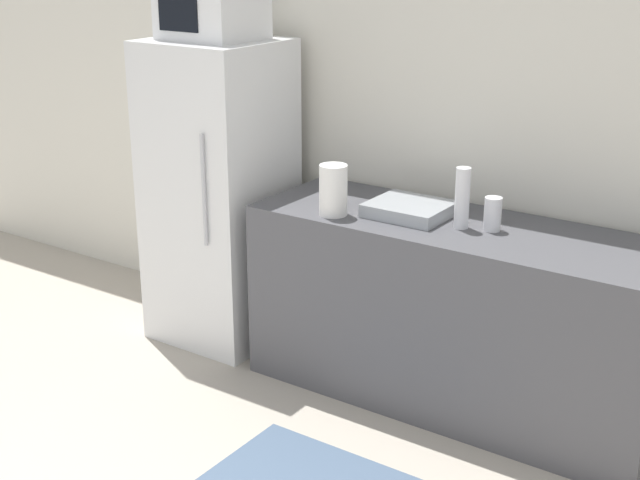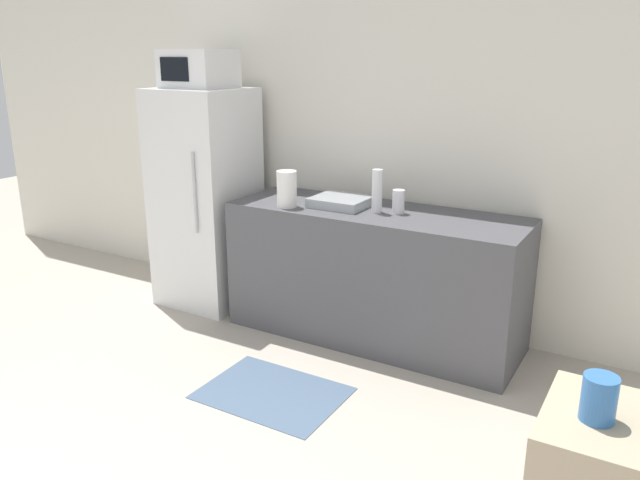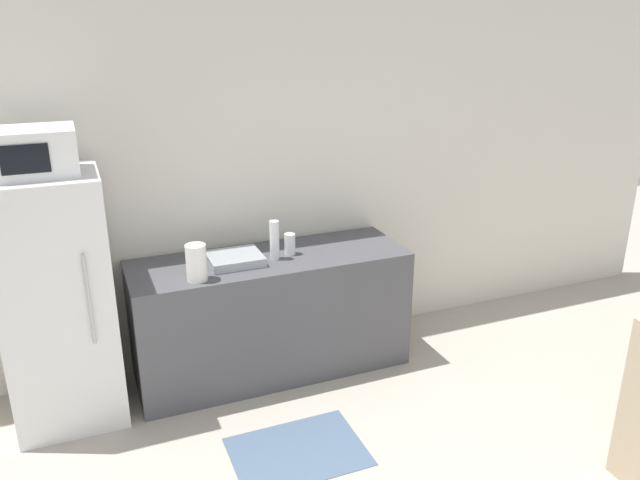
{
  "view_description": "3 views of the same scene",
  "coord_description": "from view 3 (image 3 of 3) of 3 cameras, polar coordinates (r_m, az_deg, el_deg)",
  "views": [
    {
      "loc": [
        1.83,
        -0.72,
        2.12
      ],
      "look_at": [
        0.09,
        1.81,
        1.04
      ],
      "focal_mm": 50.0,
      "sensor_mm": 36.0,
      "label": 1
    },
    {
      "loc": [
        1.85,
        -0.76,
        1.84
      ],
      "look_at": [
        0.25,
        1.96,
        0.88
      ],
      "focal_mm": 35.0,
      "sensor_mm": 36.0,
      "label": 2
    },
    {
      "loc": [
        -0.98,
        -1.1,
        2.44
      ],
      "look_at": [
        0.39,
        2.25,
        1.14
      ],
      "focal_mm": 35.0,
      "sensor_mm": 36.0,
      "label": 3
    }
  ],
  "objects": [
    {
      "name": "refrigerator",
      "position": [
        4.14,
        -22.8,
        -5.24
      ],
      "size": [
        0.64,
        0.62,
        1.6
      ],
      "color": "silver",
      "rests_on": "ground_plane"
    },
    {
      "name": "bottle_short",
      "position": [
        4.34,
        -2.78,
        -0.37
      ],
      "size": [
        0.08,
        0.08,
        0.15
      ],
      "primitive_type": "cylinder",
      "color": "silver",
      "rests_on": "counter"
    },
    {
      "name": "microwave",
      "position": [
        3.87,
        -24.64,
        7.36
      ],
      "size": [
        0.45,
        0.39,
        0.26
      ],
      "color": "white",
      "rests_on": "refrigerator"
    },
    {
      "name": "kitchen_rug",
      "position": [
        3.91,
        -2.05,
        -18.74
      ],
      "size": [
        0.78,
        0.57,
        0.01
      ],
      "primitive_type": "cube",
      "color": "slate",
      "rests_on": "ground_plane"
    },
    {
      "name": "wall_back",
      "position": [
        4.48,
        -8.86,
        4.8
      ],
      "size": [
        8.0,
        0.06,
        2.6
      ],
      "primitive_type": "cube",
      "color": "silver",
      "rests_on": "ground_plane"
    },
    {
      "name": "paper_towel_roll",
      "position": [
        3.97,
        -11.24,
        -2.04
      ],
      "size": [
        0.13,
        0.13,
        0.24
      ],
      "primitive_type": "cylinder",
      "color": "white",
      "rests_on": "counter"
    },
    {
      "name": "counter",
      "position": [
        4.49,
        -4.47,
        -6.77
      ],
      "size": [
        1.92,
        0.65,
        0.87
      ],
      "primitive_type": "cube",
      "color": "#4C4C51",
      "rests_on": "ground_plane"
    },
    {
      "name": "sink_basin",
      "position": [
        4.23,
        -7.8,
        -1.7
      ],
      "size": [
        0.36,
        0.32,
        0.06
      ],
      "primitive_type": "cube",
      "color": "#9EA3A8",
      "rests_on": "counter"
    },
    {
      "name": "bottle_tall",
      "position": [
        4.24,
        -4.19,
        -0.01
      ],
      "size": [
        0.06,
        0.06,
        0.27
      ],
      "primitive_type": "cylinder",
      "color": "silver",
      "rests_on": "counter"
    }
  ]
}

